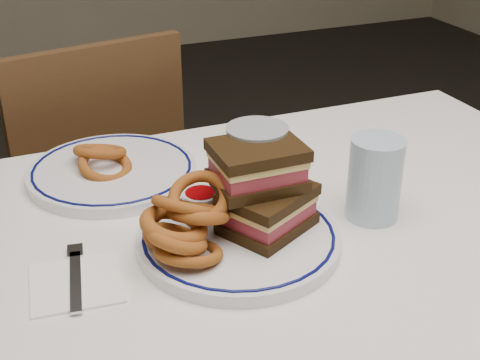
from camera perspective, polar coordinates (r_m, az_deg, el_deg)
name	(u,v)px	position (r m, az deg, el deg)	size (l,w,h in m)	color
dining_table	(265,297)	(1.04, 2.14, -9.94)	(1.27, 0.87, 0.75)	silver
chair_far	(91,192)	(1.71, -12.64, -1.04)	(0.48, 0.48, 0.88)	#402514
main_plate	(239,239)	(0.96, -0.12, -5.04)	(0.29, 0.29, 0.02)	white
reuben_sandwich	(263,187)	(0.94, 1.94, -0.63)	(0.16, 0.14, 0.13)	black
onion_rings_main	(184,223)	(0.91, -4.76, -3.72)	(0.14, 0.14, 0.12)	#652B0D
ketchup_ramekin	(201,201)	(1.00, -3.35, -1.81)	(0.06, 0.06, 0.03)	white
beer_mug	(258,173)	(1.00, 1.55, 0.63)	(0.13, 0.09, 0.15)	black
water_glass	(375,179)	(1.03, 11.42, 0.10)	(0.08, 0.08, 0.13)	#A6C1D6
far_plate	(113,171)	(1.17, -10.83, 0.72)	(0.29, 0.29, 0.02)	white
onion_rings_far	(103,158)	(1.17, -11.65, 1.84)	(0.10, 0.13, 0.07)	#652B0D
napkin_fork	(76,282)	(0.92, -13.83, -8.42)	(0.13, 0.16, 0.01)	white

